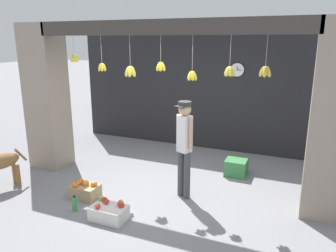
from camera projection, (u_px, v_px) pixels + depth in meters
ground_plane at (159, 192)px, 5.74m from camera, size 60.00×60.00×0.00m
shop_back_wall at (206, 89)px, 7.78m from camera, size 6.57×0.12×2.90m
shop_pillar_left at (47, 98)px, 6.63m from camera, size 0.70×0.60×2.90m
shop_pillar_right at (336, 123)px, 4.64m from camera, size 0.70×0.60×2.90m
storefront_awning at (161, 30)px, 5.15m from camera, size 4.67×0.24×0.94m
shopkeeper at (184, 142)px, 5.33m from camera, size 0.32×0.30×1.64m
fruit_crate_oranges at (85, 190)px, 5.52m from camera, size 0.47×0.33×0.29m
fruit_crate_apples at (109, 212)px, 4.85m from camera, size 0.53×0.35×0.28m
produce_box_green at (236, 167)px, 6.43m from camera, size 0.40×0.42×0.32m
water_bottle at (75, 204)px, 5.08m from camera, size 0.08×0.08×0.26m
wall_clock at (237, 70)px, 7.31m from camera, size 0.32×0.03×0.32m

